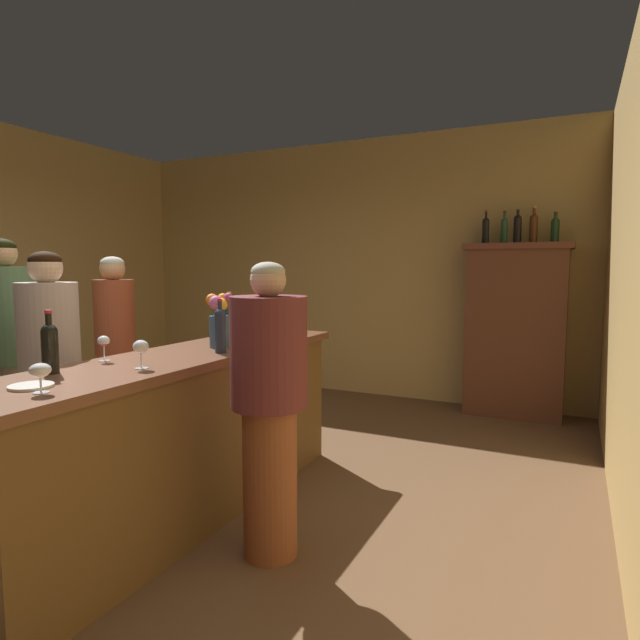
# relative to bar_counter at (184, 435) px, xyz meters

# --- Properties ---
(floor) EXTENTS (9.03, 9.03, 0.00)m
(floor) POSITION_rel_bar_counter_xyz_m (-0.46, -0.08, -0.50)
(floor) COLOR brown
(floor) RESTS_ON ground
(wall_back) EXTENTS (5.65, 0.12, 2.95)m
(wall_back) POSITION_rel_bar_counter_xyz_m (-0.46, 3.45, 0.98)
(wall_back) COLOR tan
(wall_back) RESTS_ON ground
(bar_counter) EXTENTS (0.64, 2.68, 0.99)m
(bar_counter) POSITION_rel_bar_counter_xyz_m (0.00, 0.00, 0.00)
(bar_counter) COLOR brown
(bar_counter) RESTS_ON ground
(display_cabinet) EXTENTS (1.01, 0.42, 1.72)m
(display_cabinet) POSITION_rel_bar_counter_xyz_m (1.52, 3.15, 0.40)
(display_cabinet) COLOR brown
(display_cabinet) RESTS_ON ground
(wine_bottle_riesling) EXTENTS (0.08, 0.08, 0.30)m
(wine_bottle_riesling) POSITION_rel_bar_counter_xyz_m (-0.17, -0.72, 0.62)
(wine_bottle_riesling) COLOR black
(wine_bottle_riesling) RESTS_ON bar_counter
(wine_bottle_merlot) EXTENTS (0.07, 0.07, 0.32)m
(wine_bottle_merlot) POSITION_rel_bar_counter_xyz_m (-0.09, 0.56, 0.63)
(wine_bottle_merlot) COLOR #1B2731
(wine_bottle_merlot) RESTS_ON bar_counter
(wine_bottle_rose) EXTENTS (0.07, 0.07, 0.32)m
(wine_bottle_rose) POSITION_rel_bar_counter_xyz_m (0.18, 0.13, 0.63)
(wine_bottle_rose) COLOR #212B3C
(wine_bottle_rose) RESTS_ON bar_counter
(wine_bottle_chardonnay) EXTENTS (0.08, 0.08, 0.33)m
(wine_bottle_chardonnay) POSITION_rel_bar_counter_xyz_m (-0.17, 0.71, 0.63)
(wine_bottle_chardonnay) COLOR black
(wine_bottle_chardonnay) RESTS_ON bar_counter
(wine_glass_front) EXTENTS (0.08, 0.08, 0.12)m
(wine_glass_front) POSITION_rel_bar_counter_xyz_m (0.15, -1.00, 0.58)
(wine_glass_front) COLOR white
(wine_glass_front) RESTS_ON bar_counter
(wine_glass_mid) EXTENTS (0.08, 0.08, 0.14)m
(wine_glass_mid) POSITION_rel_bar_counter_xyz_m (0.13, -0.44, 0.59)
(wine_glass_mid) COLOR white
(wine_glass_mid) RESTS_ON bar_counter
(wine_glass_rear) EXTENTS (0.07, 0.07, 0.15)m
(wine_glass_rear) POSITION_rel_bar_counter_xyz_m (0.04, 0.99, 0.60)
(wine_glass_rear) COLOR white
(wine_glass_rear) RESTS_ON bar_counter
(wine_glass_spare) EXTENTS (0.06, 0.06, 0.14)m
(wine_glass_spare) POSITION_rel_bar_counter_xyz_m (-0.21, -0.37, 0.59)
(wine_glass_spare) COLOR white
(wine_glass_spare) RESTS_ON bar_counter
(flower_arrangement) EXTENTS (0.17, 0.15, 0.34)m
(flower_arrangement) POSITION_rel_bar_counter_xyz_m (0.05, 0.31, 0.66)
(flower_arrangement) COLOR #2F4E68
(flower_arrangement) RESTS_ON bar_counter
(cheese_plate) EXTENTS (0.18, 0.18, 0.01)m
(cheese_plate) POSITION_rel_bar_counter_xyz_m (0.02, -0.95, 0.49)
(cheese_plate) COLOR white
(cheese_plate) RESTS_ON bar_counter
(display_bottle_left) EXTENTS (0.07, 0.07, 0.33)m
(display_bottle_left) POSITION_rel_bar_counter_xyz_m (1.21, 3.15, 1.37)
(display_bottle_left) COLOR black
(display_bottle_left) RESTS_ON display_cabinet
(display_bottle_midleft) EXTENTS (0.06, 0.06, 0.32)m
(display_bottle_midleft) POSITION_rel_bar_counter_xyz_m (1.39, 3.15, 1.37)
(display_bottle_midleft) COLOR #23442A
(display_bottle_midleft) RESTS_ON display_cabinet
(display_bottle_center) EXTENTS (0.08, 0.08, 0.33)m
(display_bottle_center) POSITION_rel_bar_counter_xyz_m (1.51, 3.15, 1.38)
(display_bottle_center) COLOR black
(display_bottle_center) RESTS_ON display_cabinet
(display_bottle_midright) EXTENTS (0.08, 0.08, 0.35)m
(display_bottle_midright) POSITION_rel_bar_counter_xyz_m (1.66, 3.15, 1.38)
(display_bottle_midright) COLOR #4E2812
(display_bottle_midright) RESTS_ON display_cabinet
(display_bottle_right) EXTENTS (0.08, 0.08, 0.29)m
(display_bottle_right) POSITION_rel_bar_counter_xyz_m (1.85, 3.15, 1.36)
(display_bottle_right) COLOR #1B361C
(display_bottle_right) RESTS_ON display_cabinet
(patron_in_grey) EXTENTS (0.38, 0.38, 1.67)m
(patron_in_grey) POSITION_rel_bar_counter_xyz_m (-1.30, -0.19, 0.42)
(patron_in_grey) COLOR gray
(patron_in_grey) RESTS_ON ground
(patron_tall) EXTENTS (0.30, 0.30, 1.57)m
(patron_tall) POSITION_rel_bar_counter_xyz_m (-1.16, 0.58, 0.38)
(patron_tall) COLOR maroon
(patron_tall) RESTS_ON ground
(patron_in_navy) EXTENTS (0.34, 0.34, 1.58)m
(patron_in_navy) POSITION_rel_bar_counter_xyz_m (-0.75, -0.29, 0.37)
(patron_in_navy) COLOR brown
(patron_in_navy) RESTS_ON ground
(bartender) EXTENTS (0.39, 0.39, 1.51)m
(bartender) POSITION_rel_bar_counter_xyz_m (0.68, -0.13, 0.32)
(bartender) COLOR brown
(bartender) RESTS_ON ground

